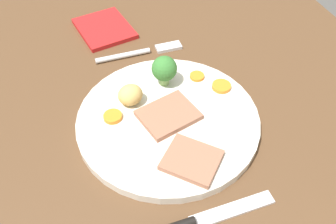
% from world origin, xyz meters
% --- Properties ---
extents(dining_table, '(1.20, 0.84, 0.04)m').
position_xyz_m(dining_table, '(0.00, 0.00, 0.02)').
color(dining_table, brown).
rests_on(dining_table, ground).
extents(dinner_plate, '(0.26, 0.26, 0.01)m').
position_xyz_m(dinner_plate, '(0.02, 0.02, 0.04)').
color(dinner_plate, silver).
rests_on(dinner_plate, dining_table).
extents(meat_slice_main, '(0.08, 0.09, 0.01)m').
position_xyz_m(meat_slice_main, '(0.02, 0.02, 0.05)').
color(meat_slice_main, '#9E664C').
rests_on(meat_slice_main, dinner_plate).
extents(meat_slice_under, '(0.09, 0.09, 0.01)m').
position_xyz_m(meat_slice_under, '(0.10, 0.02, 0.05)').
color(meat_slice_under, '#9E664C').
rests_on(meat_slice_under, dinner_plate).
extents(roast_potato_left, '(0.04, 0.04, 0.03)m').
position_xyz_m(roast_potato_left, '(-0.02, -0.02, 0.07)').
color(roast_potato_left, '#D8B260').
rests_on(roast_potato_left, dinner_plate).
extents(carrot_coin_front, '(0.03, 0.03, 0.01)m').
position_xyz_m(carrot_coin_front, '(-0.01, 0.12, 0.05)').
color(carrot_coin_front, orange).
rests_on(carrot_coin_front, dinner_plate).
extents(carrot_coin_back, '(0.02, 0.02, 0.00)m').
position_xyz_m(carrot_coin_back, '(-0.04, 0.09, 0.05)').
color(carrot_coin_back, orange).
rests_on(carrot_coin_back, dinner_plate).
extents(carrot_coin_side, '(0.03, 0.03, 0.01)m').
position_xyz_m(carrot_coin_side, '(0.00, -0.05, 0.05)').
color(carrot_coin_side, orange).
rests_on(carrot_coin_side, dinner_plate).
extents(broccoli_floret, '(0.04, 0.04, 0.05)m').
position_xyz_m(broccoli_floret, '(-0.05, 0.04, 0.08)').
color(broccoli_floret, '#8CB766').
rests_on(broccoli_floret, dinner_plate).
extents(fork, '(0.02, 0.15, 0.01)m').
position_xyz_m(fork, '(-0.14, 0.03, 0.04)').
color(fork, silver).
rests_on(fork, dining_table).
extents(knife, '(0.02, 0.19, 0.01)m').
position_xyz_m(knife, '(0.18, -0.01, 0.04)').
color(knife, black).
rests_on(knife, dining_table).
extents(folded_napkin, '(0.12, 0.11, 0.01)m').
position_xyz_m(folded_napkin, '(-0.24, -0.02, 0.04)').
color(folded_napkin, red).
rests_on(folded_napkin, dining_table).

